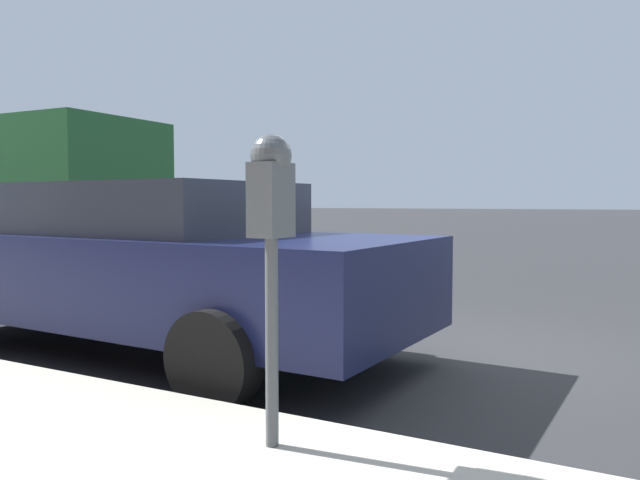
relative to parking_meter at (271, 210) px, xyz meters
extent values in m
plane|color=#2B2B2D|center=(2.60, -0.07, -1.27)|extent=(220.00, 220.00, 0.00)
cylinder|color=#4C5156|center=(0.00, 0.00, -0.61)|extent=(0.06, 0.06, 0.97)
cube|color=#4C5156|center=(0.00, 0.00, 0.04)|extent=(0.20, 0.14, 0.34)
sphere|color=#4C5156|center=(0.00, 0.00, 0.25)|extent=(0.19, 0.19, 0.19)
cube|color=#19389E|center=(0.11, 0.00, 0.00)|extent=(0.01, 0.11, 0.12)
cube|color=black|center=(0.11, 0.00, 0.12)|extent=(0.01, 0.10, 0.08)
cube|color=#14193D|center=(1.64, 2.32, -0.59)|extent=(2.01, 4.89, 0.71)
cube|color=#232833|center=(1.64, 2.51, -0.02)|extent=(1.72, 2.76, 0.43)
cylinder|color=black|center=(2.51, 0.79, -0.95)|extent=(0.24, 0.65, 0.64)
cylinder|color=black|center=(0.66, 0.86, -0.95)|extent=(0.24, 0.65, 0.64)
cylinder|color=black|center=(2.61, 3.78, -0.95)|extent=(0.24, 0.65, 0.64)
cube|color=#23602D|center=(5.65, 7.93, 0.56)|extent=(2.58, 2.55, 1.92)
cylinder|color=black|center=(6.91, 7.96, -0.75)|extent=(0.32, 1.05, 1.04)
cylinder|color=black|center=(4.39, 7.90, -0.75)|extent=(0.32, 1.05, 1.04)
cylinder|color=black|center=(6.83, 11.70, -0.75)|extent=(0.32, 1.05, 1.04)
camera|label=1|loc=(-2.39, -1.54, 0.04)|focal=35.00mm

